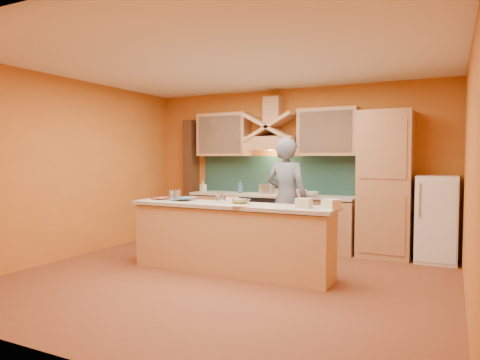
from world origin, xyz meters
The scene contains 36 objects.
floor centered at (0.00, 0.00, 0.00)m, with size 5.50×5.00×0.01m, color brown.
ceiling centered at (0.00, 0.00, 2.80)m, with size 5.50×5.00×0.01m, color white.
wall_back centered at (0.00, 2.50, 1.40)m, with size 5.50×0.02×2.80m, color #C77027.
wall_front centered at (0.00, -2.50, 1.40)m, with size 5.50×0.02×2.80m, color #C77027.
wall_left centered at (-2.75, 0.00, 1.40)m, with size 0.02×5.00×2.80m, color #C77027.
wall_right centered at (2.75, 0.00, 1.40)m, with size 0.02×5.00×2.80m, color #C77027.
base_cabinet_left centered at (-1.25, 2.20, 0.43)m, with size 1.10×0.60×0.86m, color tan.
base_cabinet_right centered at (0.65, 2.20, 0.43)m, with size 1.10×0.60×0.86m, color tan.
counter_top centered at (-0.30, 2.20, 0.90)m, with size 3.00×0.62×0.04m, color beige.
stove centered at (-0.30, 2.20, 0.45)m, with size 0.60×0.58×0.90m, color black.
backsplash centered at (-0.30, 2.48, 1.25)m, with size 3.00×0.03×0.70m, color #193731.
range_hood centered at (-0.30, 2.25, 1.82)m, with size 0.92×0.50×0.24m, color tan.
hood_chimney centered at (-0.30, 2.35, 2.40)m, with size 0.30×0.30×0.50m, color tan.
upper_cabinet_left centered at (-1.30, 2.33, 2.00)m, with size 1.00×0.35×0.80m, color tan.
upper_cabinet_right centered at (0.70, 2.33, 2.00)m, with size 1.00×0.35×0.80m, color tan.
pantry_column centered at (1.65, 2.20, 1.15)m, with size 0.80×0.60×2.30m, color tan.
fridge centered at (2.40, 2.20, 0.65)m, with size 0.58×0.60×1.30m, color white.
trim_column_left centered at (-2.05, 2.35, 1.15)m, with size 0.20×0.30×2.30m, color #472816.
island_body centered at (-0.10, 0.30, 0.44)m, with size 2.80×0.55×0.88m, color tan.
island_top centered at (-0.10, 0.30, 0.92)m, with size 2.90×0.62×0.05m, color beige.
person centered at (0.31, 1.40, 0.94)m, with size 0.68×0.45×1.87m, color slate.
pot_large centered at (-0.35, 2.22, 0.98)m, with size 0.23×0.23×0.17m, color #ACADB3.
pot_small centered at (-0.25, 2.30, 0.97)m, with size 0.22×0.22×0.13m, color #BBBCC2.
soap_bottle_a centered at (-1.65, 2.15, 1.02)m, with size 0.09×0.10×0.21m, color beige.
soap_bottle_b centered at (-0.89, 2.19, 1.04)m, with size 0.10×0.10×0.25m, color #32508B.
bowl_back centered at (0.48, 2.11, 0.96)m, with size 0.25×0.25×0.08m, color silver.
dish_rack centered at (0.24, 2.02, 0.97)m, with size 0.31×0.24×0.11m, color white.
book_lower centered at (-1.41, 0.38, 0.96)m, with size 0.20×0.27×0.03m, color #A84A3C.
book_upper centered at (-1.00, 0.39, 0.98)m, with size 0.23×0.32×0.02m, color #3E688A.
jar_large centered at (-1.03, 0.33, 1.02)m, with size 0.16×0.16×0.15m, color white.
jar_small centered at (-0.28, 0.33, 1.02)m, with size 0.11×0.11×0.14m, color white.
kitchen_scale centered at (-0.08, 0.30, 0.99)m, with size 0.12×0.12×0.10m, color white.
mixing_bowl centered at (0.03, 0.35, 0.98)m, with size 0.26×0.26×0.06m, color silver.
cloth centered at (0.18, 0.06, 0.95)m, with size 0.21×0.16×0.01m, color beige.
grocery_bag_a centered at (0.94, 0.28, 1.00)m, with size 0.18×0.14×0.12m, color beige.
grocery_bag_b centered at (1.28, 0.31, 1.00)m, with size 0.19×0.15×0.12m, color beige.
Camera 1 is at (2.59, -4.82, 1.57)m, focal length 32.00 mm.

